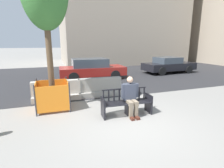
% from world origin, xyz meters
% --- Properties ---
extents(ground_plane, '(200.00, 200.00, 0.00)m').
position_xyz_m(ground_plane, '(0.00, 0.00, 0.00)').
color(ground_plane, gray).
extents(street_asphalt, '(120.00, 12.00, 0.01)m').
position_xyz_m(street_asphalt, '(0.00, 8.70, 0.00)').
color(street_asphalt, '#28282B').
rests_on(street_asphalt, ground).
extents(street_bench, '(1.72, 0.62, 0.88)m').
position_xyz_m(street_bench, '(0.21, 0.74, 0.40)').
color(street_bench, black).
rests_on(street_bench, ground).
extents(seated_person, '(0.59, 0.74, 1.31)m').
position_xyz_m(seated_person, '(0.32, 0.68, 0.69)').
color(seated_person, '#383D4C').
rests_on(seated_person, ground).
extents(jersey_barrier_centre, '(2.03, 0.76, 0.84)m').
position_xyz_m(jersey_barrier_centre, '(-0.04, 3.21, 0.34)').
color(jersey_barrier_centre, gray).
rests_on(jersey_barrier_centre, ground).
extents(jersey_barrier_left, '(2.02, 0.73, 0.84)m').
position_xyz_m(jersey_barrier_left, '(-1.97, 3.22, 0.34)').
color(jersey_barrier_left, '#ADA89E').
rests_on(jersey_barrier_left, ground).
extents(construction_fence, '(1.16, 1.16, 1.09)m').
position_xyz_m(construction_fence, '(-2.14, 2.15, 0.54)').
color(construction_fence, '#2D2D33').
rests_on(construction_fence, ground).
extents(car_sedan_mid, '(4.37, 2.07, 1.29)m').
position_xyz_m(car_sedan_mid, '(7.01, 7.57, 0.65)').
color(car_sedan_mid, black).
rests_on(car_sedan_mid, ground).
extents(car_sedan_far, '(4.45, 2.09, 1.38)m').
position_xyz_m(car_sedan_far, '(0.51, 7.30, 0.70)').
color(car_sedan_far, maroon).
rests_on(car_sedan_far, ground).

